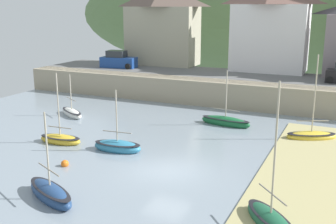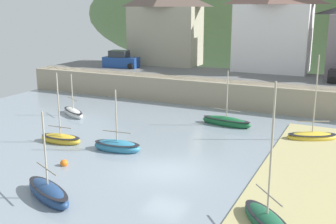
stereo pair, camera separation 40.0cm
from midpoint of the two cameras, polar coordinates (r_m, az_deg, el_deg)
The scene contains 13 objects.
quay_seawall at distance 40.35m, azimuth 10.75°, elevation 2.59°, with size 48.00×9.40×2.40m.
hillside_backdrop at distance 76.88m, azimuth 17.12°, elevation 12.53°, with size 80.00×44.00×22.31m.
waterfront_building_left at distance 50.99m, azimuth -0.18°, elevation 11.82°, with size 8.67×4.34×9.32m.
waterfront_building_centre at distance 46.96m, azimuth 14.35°, elevation 11.10°, with size 8.10×4.68×9.23m.
sailboat_nearest_shore at distance 19.25m, azimuth 13.93°, elevation -14.25°, with size 3.25×3.50×6.66m.
rowboat_small_beached at distance 34.03m, azimuth 8.28°, elevation -1.31°, with size 4.31×1.68×4.65m.
sailboat_tall_mast at distance 22.03m, azimuth -15.51°, elevation -10.53°, with size 4.06×2.72×4.71m.
sailboat_white_hull at distance 28.09m, azimuth -6.55°, elevation -4.65°, with size 3.44×1.68×4.32m.
motorboat_with_cabin at distance 30.44m, azimuth -14.06°, elevation -3.55°, with size 3.25×1.42×5.12m.
dinghy_open_wooden at distance 31.85m, azimuth 19.39°, elevation -3.14°, with size 3.82×2.76×6.29m.
fishing_boat_green at distance 37.60m, azimuth -12.50°, elevation -0.06°, with size 3.58×2.72×3.82m.
parked_car_near_slipway at distance 49.05m, azimuth -6.23°, elevation 7.00°, with size 4.24×2.06×1.95m.
mooring_buoy at distance 26.12m, azimuth -13.56°, elevation -6.81°, with size 0.47×0.47×0.47m.
Camera 2 is at (9.90, -20.74, 9.38)m, focal length 44.70 mm.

